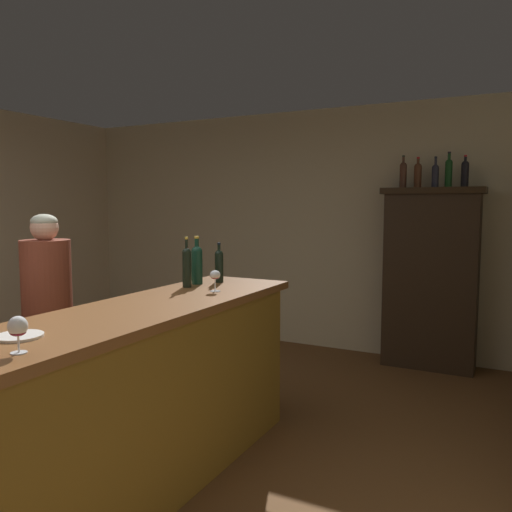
{
  "coord_description": "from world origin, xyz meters",
  "views": [
    {
      "loc": [
        2.45,
        -1.97,
        1.61
      ],
      "look_at": [
        1.05,
        0.72,
        1.3
      ],
      "focal_mm": 36.23,
      "sensor_mm": 36.0,
      "label": 1
    }
  ],
  "objects_px": {
    "wine_bottle_merlot": "(187,266)",
    "cheese_plate": "(19,336)",
    "display_bottle_center": "(435,175)",
    "display_bottle_right": "(465,172)",
    "wine_glass_mid": "(18,328)",
    "display_bottle_left": "(403,174)",
    "wine_glass_front": "(215,276)",
    "bar_counter": "(132,404)",
    "wine_bottle_chardonnay": "(219,264)",
    "patron_tall": "(47,306)",
    "display_bottle_midleft": "(418,174)",
    "display_bottle_midright": "(449,172)",
    "display_cabinet": "(431,275)",
    "wine_bottle_syrah": "(197,263)"
  },
  "relations": [
    {
      "from": "wine_bottle_merlot",
      "to": "cheese_plate",
      "type": "distance_m",
      "value": 1.44
    },
    {
      "from": "display_bottle_center",
      "to": "display_bottle_right",
      "type": "bearing_deg",
      "value": 0.0
    },
    {
      "from": "wine_glass_mid",
      "to": "display_bottle_left",
      "type": "bearing_deg",
      "value": 81.41
    },
    {
      "from": "wine_glass_front",
      "to": "wine_glass_mid",
      "type": "xyz_separation_m",
      "value": [
        0.08,
        -1.53,
        -0.0
      ]
    },
    {
      "from": "bar_counter",
      "to": "display_bottle_right",
      "type": "distance_m",
      "value": 3.67
    },
    {
      "from": "wine_glass_mid",
      "to": "cheese_plate",
      "type": "xyz_separation_m",
      "value": [
        -0.2,
        0.16,
        -0.09
      ]
    },
    {
      "from": "wine_bottle_chardonnay",
      "to": "patron_tall",
      "type": "relative_size",
      "value": 0.19
    },
    {
      "from": "wine_bottle_merlot",
      "to": "display_bottle_midleft",
      "type": "height_order",
      "value": "display_bottle_midleft"
    },
    {
      "from": "display_bottle_center",
      "to": "display_bottle_midright",
      "type": "height_order",
      "value": "display_bottle_midright"
    },
    {
      "from": "bar_counter",
      "to": "display_bottle_left",
      "type": "relative_size",
      "value": 8.39
    },
    {
      "from": "wine_bottle_merlot",
      "to": "patron_tall",
      "type": "distance_m",
      "value": 1.23
    },
    {
      "from": "display_cabinet",
      "to": "cheese_plate",
      "type": "relative_size",
      "value": 8.91
    },
    {
      "from": "wine_bottle_syrah",
      "to": "wine_glass_front",
      "type": "distance_m",
      "value": 0.36
    },
    {
      "from": "wine_bottle_chardonnay",
      "to": "display_bottle_right",
      "type": "distance_m",
      "value": 2.62
    },
    {
      "from": "bar_counter",
      "to": "display_bottle_midright",
      "type": "relative_size",
      "value": 7.98
    },
    {
      "from": "bar_counter",
      "to": "wine_glass_mid",
      "type": "xyz_separation_m",
      "value": [
        0.17,
        -0.82,
        0.62
      ]
    },
    {
      "from": "wine_bottle_chardonnay",
      "to": "wine_bottle_syrah",
      "type": "height_order",
      "value": "wine_bottle_syrah"
    },
    {
      "from": "bar_counter",
      "to": "cheese_plate",
      "type": "relative_size",
      "value": 13.42
    },
    {
      "from": "display_bottle_left",
      "to": "display_bottle_midleft",
      "type": "bearing_deg",
      "value": -0.0
    },
    {
      "from": "bar_counter",
      "to": "wine_glass_front",
      "type": "xyz_separation_m",
      "value": [
        0.1,
        0.71,
        0.62
      ]
    },
    {
      "from": "wine_bottle_merlot",
      "to": "display_bottle_right",
      "type": "relative_size",
      "value": 1.15
    },
    {
      "from": "cheese_plate",
      "to": "wine_bottle_merlot",
      "type": "bearing_deg",
      "value": 95.6
    },
    {
      "from": "display_bottle_right",
      "to": "display_bottle_midright",
      "type": "bearing_deg",
      "value": 180.0
    },
    {
      "from": "display_bottle_right",
      "to": "cheese_plate",
      "type": "bearing_deg",
      "value": -109.8
    },
    {
      "from": "wine_bottle_chardonnay",
      "to": "patron_tall",
      "type": "height_order",
      "value": "patron_tall"
    },
    {
      "from": "display_bottle_midleft",
      "to": "display_bottle_right",
      "type": "relative_size",
      "value": 1.0
    },
    {
      "from": "cheese_plate",
      "to": "display_bottle_midright",
      "type": "xyz_separation_m",
      "value": [
        1.22,
        3.79,
        0.86
      ]
    },
    {
      "from": "wine_bottle_merlot",
      "to": "cheese_plate",
      "type": "relative_size",
      "value": 1.72
    },
    {
      "from": "display_bottle_midright",
      "to": "display_bottle_right",
      "type": "relative_size",
      "value": 1.12
    },
    {
      "from": "wine_bottle_syrah",
      "to": "display_bottle_center",
      "type": "distance_m",
      "value": 2.64
    },
    {
      "from": "wine_bottle_chardonnay",
      "to": "wine_bottle_merlot",
      "type": "xyz_separation_m",
      "value": [
        -0.08,
        -0.29,
        0.02
      ]
    },
    {
      "from": "cheese_plate",
      "to": "display_bottle_midright",
      "type": "height_order",
      "value": "display_bottle_midright"
    },
    {
      "from": "display_cabinet",
      "to": "display_bottle_midright",
      "type": "distance_m",
      "value": 1.01
    },
    {
      "from": "wine_bottle_merlot",
      "to": "display_bottle_center",
      "type": "bearing_deg",
      "value": 62.31
    },
    {
      "from": "display_bottle_midright",
      "to": "patron_tall",
      "type": "bearing_deg",
      "value": -134.89
    },
    {
      "from": "bar_counter",
      "to": "patron_tall",
      "type": "height_order",
      "value": "patron_tall"
    },
    {
      "from": "wine_glass_mid",
      "to": "display_bottle_midleft",
      "type": "xyz_separation_m",
      "value": [
        0.74,
        3.95,
        0.76
      ]
    },
    {
      "from": "wine_glass_mid",
      "to": "cheese_plate",
      "type": "bearing_deg",
      "value": 141.87
    },
    {
      "from": "wine_bottle_chardonnay",
      "to": "display_bottle_left",
      "type": "distance_m",
      "value": 2.36
    },
    {
      "from": "wine_bottle_chardonnay",
      "to": "display_bottle_left",
      "type": "xyz_separation_m",
      "value": [
        0.86,
        2.07,
        0.73
      ]
    },
    {
      "from": "display_bottle_midright",
      "to": "patron_tall",
      "type": "relative_size",
      "value": 0.22
    },
    {
      "from": "wine_bottle_chardonnay",
      "to": "cheese_plate",
      "type": "bearing_deg",
      "value": -87.93
    },
    {
      "from": "display_bottle_center",
      "to": "display_bottle_right",
      "type": "height_order",
      "value": "display_bottle_right"
    },
    {
      "from": "wine_glass_mid",
      "to": "display_bottle_midright",
      "type": "xyz_separation_m",
      "value": [
        1.02,
        3.95,
        0.77
      ]
    },
    {
      "from": "cheese_plate",
      "to": "patron_tall",
      "type": "bearing_deg",
      "value": 136.06
    },
    {
      "from": "display_bottle_midleft",
      "to": "wine_bottle_syrah",
      "type": "bearing_deg",
      "value": -116.37
    },
    {
      "from": "display_cabinet",
      "to": "patron_tall",
      "type": "bearing_deg",
      "value": -133.35
    },
    {
      "from": "wine_bottle_merlot",
      "to": "display_bottle_center",
      "type": "distance_m",
      "value": 2.76
    },
    {
      "from": "wine_bottle_merlot",
      "to": "display_bottle_right",
      "type": "xyz_separation_m",
      "value": [
        1.5,
        2.36,
        0.71
      ]
    },
    {
      "from": "wine_glass_mid",
      "to": "patron_tall",
      "type": "height_order",
      "value": "patron_tall"
    }
  ]
}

